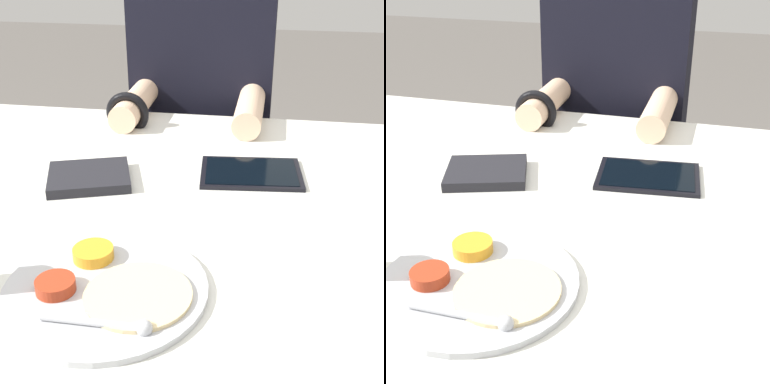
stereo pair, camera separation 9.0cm
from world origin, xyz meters
The scene contains 5 objects.
dining_table centered at (0.00, 0.00, 0.38)m, with size 1.23×1.09×0.75m.
thali_tray centered at (0.05, -0.23, 0.76)m, with size 0.29×0.29×0.03m.
red_notebook centered at (-0.10, 0.10, 0.76)m, with size 0.20×0.18×0.02m.
tablet_device centered at (0.22, 0.19, 0.76)m, with size 0.22×0.17×0.01m.
person_diner centered at (0.05, 0.71, 0.59)m, with size 0.41×0.46×1.24m.
Camera 1 is at (0.26, -0.81, 1.22)m, focal length 50.00 mm.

